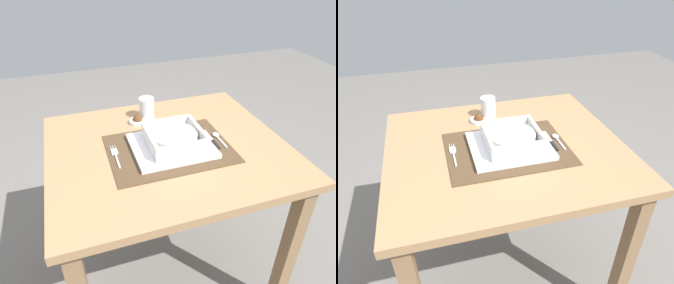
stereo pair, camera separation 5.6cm
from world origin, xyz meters
TOP-DOWN VIEW (x-y plane):
  - ground_plane at (0.00, 0.00)m, footprint 6.00×6.00m
  - dining_table at (0.00, 0.00)m, footprint 0.84×0.73m
  - placemat at (-0.00, -0.02)m, footprint 0.43×0.32m
  - serving_plate at (0.01, -0.02)m, footprint 0.28×0.24m
  - porridge_bowl at (0.02, -0.02)m, footprint 0.19×0.19m
  - fork at (-0.19, -0.00)m, footprint 0.02×0.14m
  - spoon at (0.19, -0.01)m, footprint 0.02×0.11m
  - butter_knife at (0.16, -0.03)m, footprint 0.01×0.13m
  - bread_knife at (0.14, -0.03)m, footprint 0.01×0.13m
  - drinking_glass at (-0.01, 0.22)m, footprint 0.06×0.06m
  - condiment_saucer at (-0.06, 0.20)m, footprint 0.07×0.07m

SIDE VIEW (x-z plane):
  - ground_plane at x=0.00m, z-range 0.00..0.00m
  - dining_table at x=0.00m, z-range 0.25..0.96m
  - placemat at x=0.00m, z-range 0.72..0.72m
  - fork at x=-0.19m, z-range 0.72..0.72m
  - butter_knife at x=0.16m, z-range 0.72..0.73m
  - bread_knife at x=0.14m, z-range 0.72..0.73m
  - spoon at x=0.19m, z-range 0.72..0.73m
  - condiment_saucer at x=-0.06m, z-range 0.71..0.75m
  - serving_plate at x=0.01m, z-range 0.72..0.74m
  - porridge_bowl at x=0.02m, z-range 0.73..0.79m
  - drinking_glass at x=-0.01m, z-range 0.71..0.80m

